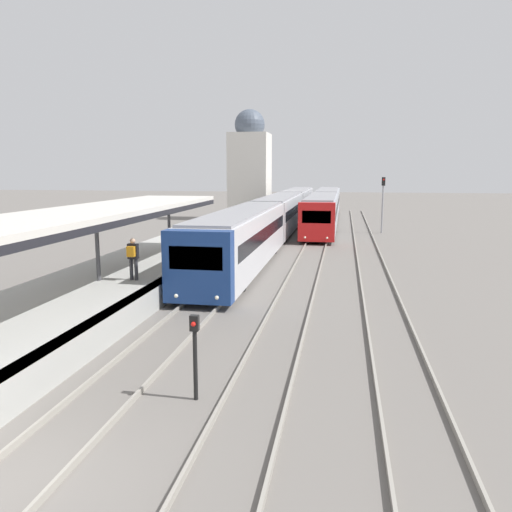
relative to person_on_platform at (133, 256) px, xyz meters
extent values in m
plane|color=slate|center=(2.80, -11.50, -1.91)|extent=(240.00, 240.00, 0.00)
cube|color=gray|center=(3.51, -11.50, -1.84)|extent=(0.07, 120.00, 0.15)
cube|color=gray|center=(5.54, -11.50, -1.84)|extent=(0.07, 120.00, 0.15)
cube|color=beige|center=(-1.32, -0.30, 1.75)|extent=(4.00, 20.43, 0.20)
cube|color=black|center=(0.64, -0.30, 1.53)|extent=(0.08, 20.43, 0.24)
cylinder|color=#47474C|center=(-1.32, -0.30, 0.33)|extent=(0.16, 0.16, 2.64)
cylinder|color=#47474C|center=(-1.32, 7.87, 0.33)|extent=(0.16, 0.16, 2.64)
cylinder|color=#2D2D33|center=(-0.10, 0.04, -0.56)|extent=(0.14, 0.14, 0.85)
cylinder|color=#2D2D33|center=(0.10, 0.04, -0.56)|extent=(0.14, 0.14, 0.85)
cube|color=black|center=(0.00, 0.04, 0.16)|extent=(0.40, 0.22, 0.60)
sphere|color=tan|center=(0.00, 0.04, 0.57)|extent=(0.22, 0.22, 0.22)
cube|color=orange|center=(0.00, -0.16, 0.18)|extent=(0.30, 0.18, 0.40)
cube|color=navy|center=(2.80, -0.45, -0.27)|extent=(2.62, 0.70, 2.74)
cube|color=black|center=(2.80, -0.78, 0.11)|extent=(2.04, 0.04, 0.88)
sphere|color=#EFEACC|center=(2.01, -0.79, -1.34)|extent=(0.16, 0.16, 0.16)
sphere|color=#EFEACC|center=(3.58, -0.79, -1.34)|extent=(0.16, 0.16, 0.16)
cube|color=silver|center=(2.80, 7.75, -0.27)|extent=(2.62, 15.70, 2.74)
cube|color=gray|center=(2.80, 7.75, 1.16)|extent=(2.31, 15.39, 0.12)
cube|color=black|center=(2.80, 7.75, 0.03)|extent=(2.64, 14.45, 0.71)
cylinder|color=black|center=(1.68, 2.65, -1.56)|extent=(0.12, 0.70, 0.70)
cylinder|color=black|center=(3.91, 2.65, -1.56)|extent=(0.12, 0.70, 0.70)
cylinder|color=black|center=(1.68, 12.85, -1.56)|extent=(0.12, 0.70, 0.70)
cylinder|color=black|center=(3.91, 12.85, -1.56)|extent=(0.12, 0.70, 0.70)
cube|color=silver|center=(2.80, 23.80, -0.27)|extent=(2.62, 15.70, 2.74)
cube|color=gray|center=(2.80, 23.80, 1.16)|extent=(2.31, 15.39, 0.12)
cube|color=black|center=(2.80, 23.80, 0.03)|extent=(2.64, 14.45, 0.71)
cylinder|color=black|center=(1.68, 18.70, -1.56)|extent=(0.12, 0.70, 0.70)
cylinder|color=black|center=(3.91, 18.70, -1.56)|extent=(0.12, 0.70, 0.70)
cylinder|color=black|center=(1.68, 28.91, -1.56)|extent=(0.12, 0.70, 0.70)
cylinder|color=black|center=(3.91, 28.91, -1.56)|extent=(0.12, 0.70, 0.70)
cube|color=silver|center=(2.80, 39.86, -0.27)|extent=(2.62, 15.70, 2.74)
cube|color=gray|center=(2.80, 39.86, 1.16)|extent=(2.31, 15.39, 0.12)
cube|color=black|center=(2.80, 39.86, 0.03)|extent=(2.64, 14.45, 0.71)
cylinder|color=black|center=(1.68, 34.75, -1.56)|extent=(0.12, 0.70, 0.70)
cylinder|color=black|center=(3.91, 34.75, -1.56)|extent=(0.12, 0.70, 0.70)
cylinder|color=black|center=(1.68, 44.96, -1.56)|extent=(0.12, 0.70, 0.70)
cylinder|color=black|center=(3.91, 44.96, -1.56)|extent=(0.12, 0.70, 0.70)
cube|color=red|center=(6.26, 17.06, -0.27)|extent=(2.58, 0.70, 2.74)
cube|color=black|center=(6.26, 16.73, 0.11)|extent=(2.01, 0.04, 0.88)
sphere|color=#EFEACC|center=(5.48, 16.72, -1.34)|extent=(0.16, 0.16, 0.16)
sphere|color=#EFEACC|center=(7.03, 16.72, -1.34)|extent=(0.16, 0.16, 0.16)
cube|color=#A8ADB7|center=(6.26, 24.98, -0.27)|extent=(2.58, 15.14, 2.74)
cube|color=gray|center=(6.26, 24.98, 1.16)|extent=(2.27, 14.84, 0.12)
cube|color=black|center=(6.26, 24.98, 0.03)|extent=(2.60, 13.93, 0.71)
cylinder|color=black|center=(5.16, 20.06, -1.56)|extent=(0.12, 0.70, 0.70)
cylinder|color=black|center=(7.35, 20.06, -1.56)|extent=(0.12, 0.70, 0.70)
cylinder|color=black|center=(5.16, 29.90, -1.56)|extent=(0.12, 0.70, 0.70)
cylinder|color=black|center=(7.35, 29.90, -1.56)|extent=(0.12, 0.70, 0.70)
cube|color=#A8ADB7|center=(6.26, 40.47, -0.27)|extent=(2.58, 15.14, 2.74)
cube|color=gray|center=(6.26, 40.47, 1.16)|extent=(2.27, 14.84, 0.12)
cube|color=black|center=(6.26, 40.47, 0.03)|extent=(2.60, 13.93, 0.71)
cylinder|color=black|center=(5.16, 35.55, -1.56)|extent=(0.12, 0.70, 0.70)
cylinder|color=black|center=(7.35, 35.55, -1.56)|extent=(0.12, 0.70, 0.70)
cylinder|color=black|center=(5.16, 45.39, -1.56)|extent=(0.12, 0.70, 0.70)
cylinder|color=black|center=(7.35, 45.39, -1.56)|extent=(0.12, 0.70, 0.70)
cylinder|color=black|center=(4.88, -7.81, -1.09)|extent=(0.10, 0.10, 1.64)
cube|color=black|center=(4.88, -7.81, -0.09)|extent=(0.20, 0.14, 0.36)
sphere|color=red|center=(4.88, -7.90, -0.09)|extent=(0.11, 0.11, 0.11)
cylinder|color=gray|center=(11.32, 24.97, 0.43)|extent=(0.14, 0.14, 4.69)
cube|color=black|center=(11.32, 24.97, 2.43)|extent=(0.28, 0.20, 0.70)
sphere|color=red|center=(11.32, 24.85, 2.57)|extent=(0.14, 0.14, 0.14)
cube|color=silver|center=(-1.84, 34.71, 2.64)|extent=(4.11, 4.11, 9.11)
sphere|color=#4C5666|center=(-1.84, 34.71, 8.07)|extent=(3.16, 3.16, 3.16)
camera|label=1|loc=(8.09, -18.15, 3.27)|focal=35.00mm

